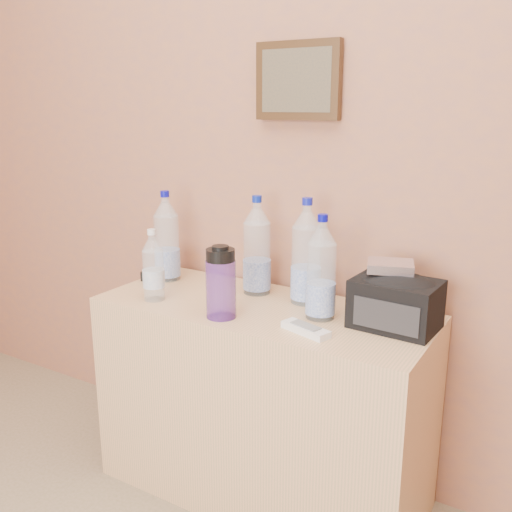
# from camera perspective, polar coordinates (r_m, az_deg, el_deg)

# --- Properties ---
(picture_frame) EXTENTS (0.30, 0.03, 0.25)m
(picture_frame) POSITION_cam_1_polar(r_m,az_deg,el_deg) (1.95, 4.20, 17.08)
(picture_frame) COLOR #382311
(picture_frame) RESTS_ON room_shell
(dresser) EXTENTS (1.10, 0.46, 0.69)m
(dresser) POSITION_cam_1_polar(r_m,az_deg,el_deg) (2.01, 0.62, -14.34)
(dresser) COLOR tan
(dresser) RESTS_ON ground
(pet_large_a) EXTENTS (0.09, 0.09, 0.33)m
(pet_large_a) POSITION_cam_1_polar(r_m,az_deg,el_deg) (2.14, -8.92, 1.50)
(pet_large_a) COLOR #CFE7FD
(pet_large_a) RESTS_ON dresser
(pet_large_b) EXTENTS (0.09, 0.09, 0.34)m
(pet_large_b) POSITION_cam_1_polar(r_m,az_deg,el_deg) (1.96, 0.09, 0.54)
(pet_large_b) COLOR white
(pet_large_b) RESTS_ON dresser
(pet_large_c) EXTENTS (0.10, 0.10, 0.35)m
(pet_large_c) POSITION_cam_1_polar(r_m,az_deg,el_deg) (1.87, 5.03, -0.12)
(pet_large_c) COLOR silver
(pet_large_c) RESTS_ON dresser
(pet_large_d) EXTENTS (0.09, 0.09, 0.32)m
(pet_large_d) POSITION_cam_1_polar(r_m,az_deg,el_deg) (1.74, 6.53, -1.70)
(pet_large_d) COLOR silver
(pet_large_d) RESTS_ON dresser
(pet_small) EXTENTS (0.07, 0.07, 0.24)m
(pet_small) POSITION_cam_1_polar(r_m,az_deg,el_deg) (1.93, -10.23, -1.30)
(pet_small) COLOR white
(pet_small) RESTS_ON dresser
(nalgene_bottle) EXTENTS (0.09, 0.09, 0.23)m
(nalgene_bottle) POSITION_cam_1_polar(r_m,az_deg,el_deg) (1.74, -3.53, -2.66)
(nalgene_bottle) COLOR #592B95
(nalgene_bottle) RESTS_ON dresser
(sunglasses) EXTENTS (0.14, 0.12, 0.03)m
(sunglasses) POSITION_cam_1_polar(r_m,az_deg,el_deg) (2.16, -9.72, -1.99)
(sunglasses) COLOR black
(sunglasses) RESTS_ON dresser
(ac_remote) EXTENTS (0.16, 0.09, 0.02)m
(ac_remote) POSITION_cam_1_polar(r_m,az_deg,el_deg) (1.66, 4.99, -7.33)
(ac_remote) COLOR white
(ac_remote) RESTS_ON dresser
(toiletry_bag) EXTENTS (0.25, 0.19, 0.16)m
(toiletry_bag) POSITION_cam_1_polar(r_m,az_deg,el_deg) (1.72, 13.81, -4.37)
(toiletry_bag) COLOR black
(toiletry_bag) RESTS_ON dresser
(foil_packet) EXTENTS (0.16, 0.15, 0.03)m
(foil_packet) POSITION_cam_1_polar(r_m,az_deg,el_deg) (1.72, 13.30, -1.01)
(foil_packet) COLOR silver
(foil_packet) RESTS_ON toiletry_bag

